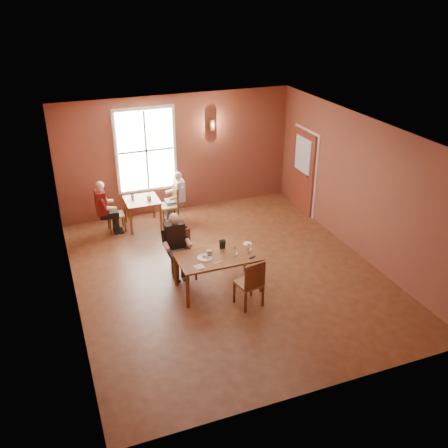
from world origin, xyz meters
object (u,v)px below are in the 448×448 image
object	(u,v)px
diner_main	(183,250)
diner_white	(169,199)
chair_diner_maroon	(116,214)
diner_maroon	(114,206)
second_table	(143,213)
main_table	(218,272)
chair_empty	(249,282)
chair_diner_white	(169,205)
chair_diner_main	(183,256)

from	to	relation	value
diner_main	diner_white	distance (m)	2.66
chair_diner_maroon	diner_maroon	xyz separation A→B (m)	(-0.03, 0.00, 0.22)
diner_main	diner_maroon	world-z (taller)	diner_maroon
second_table	main_table	bearing A→B (deg)	-76.90
diner_main	chair_diner_maroon	xyz separation A→B (m)	(-0.90, 2.62, -0.21)
main_table	diner_white	distance (m)	3.25
diner_main	chair_empty	bearing A→B (deg)	122.60
diner_main	diner_maroon	bearing A→B (deg)	-70.38
main_table	second_table	distance (m)	3.33
diner_white	diner_maroon	bearing A→B (deg)	90.00
diner_main	chair_empty	distance (m)	1.57
chair_diner_maroon	diner_maroon	size ratio (longest dim) A/B	0.66
chair_diner_white	diner_maroon	world-z (taller)	diner_maroon
chair_diner_main	diner_maroon	distance (m)	2.76
diner_main	chair_empty	world-z (taller)	diner_main
chair_diner_white	chair_diner_maroon	size ratio (longest dim) A/B	1.09
main_table	chair_diner_main	distance (m)	0.83
chair_empty	diner_maroon	xyz separation A→B (m)	(-1.78, 3.94, 0.16)
diner_white	diner_maroon	size ratio (longest dim) A/B	0.94
second_table	diner_maroon	bearing A→B (deg)	180.00
diner_white	diner_main	bearing A→B (deg)	170.78
main_table	chair_diner_white	bearing A→B (deg)	91.85
diner_main	second_table	size ratio (longest dim) A/B	1.60
second_table	chair_diner_white	xyz separation A→B (m)	(0.65, 0.00, 0.11)
main_table	chair_diner_main	size ratio (longest dim) A/B	1.60
chair_diner_main	chair_diner_white	size ratio (longest dim) A/B	1.04
chair_empty	second_table	size ratio (longest dim) A/B	1.20
main_table	chair_diner_main	bearing A→B (deg)	127.57
chair_diner_white	chair_diner_maroon	distance (m)	1.30
diner_white	chair_empty	bearing A→B (deg)	-173.96
main_table	chair_diner_maroon	size ratio (longest dim) A/B	1.82
chair_diner_white	chair_diner_maroon	bearing A→B (deg)	90.00
main_table	chair_diner_white	distance (m)	3.25
diner_main	chair_empty	size ratio (longest dim) A/B	1.33
diner_main	chair_diner_maroon	size ratio (longest dim) A/B	1.49
diner_white	chair_diner_maroon	bearing A→B (deg)	90.00
chair_empty	diner_white	distance (m)	3.96
chair_diner_main	diner_maroon	xyz separation A→B (m)	(-0.93, 2.59, 0.16)
chair_diner_maroon	chair_diner_main	bearing A→B (deg)	19.24
diner_maroon	main_table	bearing A→B (deg)	23.87
chair_empty	diner_white	xyz separation A→B (m)	(-0.42, 3.94, 0.13)
chair_empty	chair_diner_white	distance (m)	3.96
main_table	diner_main	bearing A→B (deg)	128.88
main_table	chair_diner_maroon	bearing A→B (deg)	113.42
chair_empty	chair_diner_maroon	bearing A→B (deg)	103.60
main_table	diner_main	xyz separation A→B (m)	(-0.50, 0.62, 0.28)
chair_diner_white	diner_maroon	xyz separation A→B (m)	(-1.33, 0.00, 0.18)
chair_diner_main	diner_main	world-z (taller)	diner_main
diner_maroon	diner_white	bearing A→B (deg)	90.00
main_table	chair_empty	xyz separation A→B (m)	(0.34, -0.70, 0.12)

